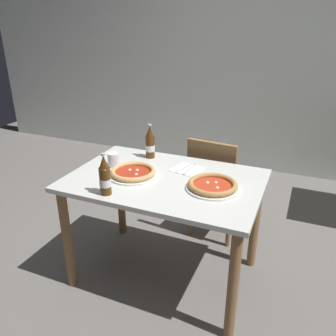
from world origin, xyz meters
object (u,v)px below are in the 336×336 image
dining_table_main (165,194)px  chair_behind_table (215,182)px  pizza_margherita_near (213,185)px  pizza_marinara_far (133,173)px  beer_bottle_left (150,144)px  paper_cup (113,160)px  beer_bottle_center (105,177)px  napkin_with_cutlery (187,169)px

dining_table_main → chair_behind_table: 0.65m
chair_behind_table → pizza_margherita_near: 0.71m
pizza_marinara_far → beer_bottle_left: 0.34m
beer_bottle_left → paper_cup: (-0.16, -0.25, -0.06)m
pizza_marinara_far → paper_cup: bearing=157.7°
pizza_margherita_near → paper_cup: size_ratio=3.34×
beer_bottle_center → napkin_with_cutlery: 0.60m
dining_table_main → beer_bottle_center: beer_bottle_center is taller
pizza_marinara_far → paper_cup: size_ratio=3.30×
dining_table_main → napkin_with_cutlery: (0.08, 0.18, 0.12)m
dining_table_main → pizza_marinara_far: bearing=-168.5°
beer_bottle_center → pizza_marinara_far: bearing=85.1°
pizza_margherita_near → napkin_with_cutlery: bearing=138.8°
chair_behind_table → pizza_margherita_near: size_ratio=2.68×
dining_table_main → beer_bottle_center: bearing=-125.1°
dining_table_main → beer_bottle_left: bearing=129.9°
chair_behind_table → paper_cup: (-0.56, -0.57, 0.32)m
chair_behind_table → paper_cup: size_ratio=8.95×
pizza_marinara_far → paper_cup: 0.21m
pizza_margherita_near → paper_cup: (-0.71, 0.06, 0.03)m
paper_cup → beer_bottle_center: bearing=-64.8°
beer_bottle_center → napkin_with_cutlery: beer_bottle_center is taller
beer_bottle_left → dining_table_main: bearing=-50.1°
beer_bottle_left → paper_cup: 0.30m
dining_table_main → napkin_with_cutlery: 0.23m
dining_table_main → paper_cup: bearing=174.5°
napkin_with_cutlery → paper_cup: size_ratio=2.25×
beer_bottle_left → beer_bottle_center: (0.01, -0.61, 0.00)m
chair_behind_table → napkin_with_cutlery: (-0.09, -0.43, 0.27)m
chair_behind_table → beer_bottle_center: size_ratio=3.44×
dining_table_main → pizza_margherita_near: bearing=-4.1°
pizza_marinara_far → beer_bottle_left: (-0.04, 0.33, 0.08)m
beer_bottle_center → napkin_with_cutlery: (0.31, 0.50, -0.10)m
pizza_marinara_far → beer_bottle_left: beer_bottle_left is taller
chair_behind_table → beer_bottle_left: bearing=44.3°
chair_behind_table → beer_bottle_left: (-0.40, -0.33, 0.37)m
dining_table_main → paper_cup: paper_cup is taller
pizza_margherita_near → napkin_with_cutlery: pizza_margherita_near is taller
paper_cup → pizza_marinara_far: bearing=-22.3°
paper_cup → beer_bottle_left: bearing=57.4°
napkin_with_cutlery → beer_bottle_left: bearing=162.2°
napkin_with_cutlery → paper_cup: (-0.48, -0.14, 0.04)m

